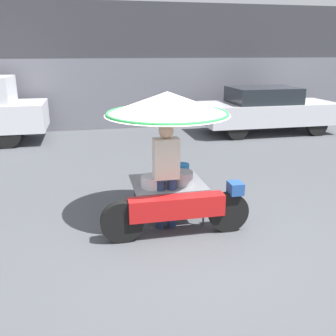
% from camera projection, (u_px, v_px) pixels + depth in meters
% --- Properties ---
extents(ground_plane, '(36.00, 36.00, 0.00)m').
position_uv_depth(ground_plane, '(186.00, 239.00, 5.52)').
color(ground_plane, '#4C4F54').
extents(shopfront_building, '(28.00, 2.06, 4.21)m').
position_uv_depth(shopfront_building, '(120.00, 67.00, 13.68)').
color(shopfront_building, '#38383D').
rests_on(shopfront_building, ground).
extents(vendor_motorcycle_cart, '(2.23, 1.92, 2.07)m').
position_uv_depth(vendor_motorcycle_cart, '(169.00, 124.00, 5.67)').
color(vendor_motorcycle_cart, black).
rests_on(vendor_motorcycle_cart, ground).
extents(vendor_person, '(0.38, 0.22, 1.65)m').
position_uv_depth(vendor_person, '(166.00, 171.00, 5.61)').
color(vendor_person, navy).
rests_on(vendor_person, ground).
extents(parked_car, '(4.43, 1.79, 1.52)m').
position_uv_depth(parked_car, '(267.00, 109.00, 12.40)').
color(parked_car, black).
rests_on(parked_car, ground).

